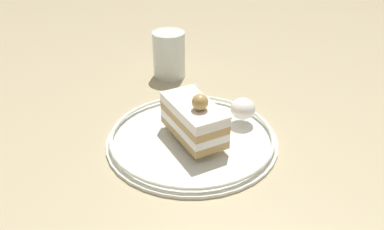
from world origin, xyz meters
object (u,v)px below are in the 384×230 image
fork (197,100)px  cake_slice (194,119)px  whipped_cream_dollop (243,109)px  dessert_plate (192,137)px  drink_glass_near (169,57)px

fork → cake_slice: bearing=114.8°
whipped_cream_dollop → fork: (0.08, -0.01, -0.01)m
cake_slice → fork: (0.04, -0.09, -0.02)m
cake_slice → whipped_cream_dollop: bearing=-119.7°
dessert_plate → cake_slice: (-0.00, 0.00, 0.03)m
dessert_plate → whipped_cream_dollop: (-0.05, -0.07, 0.02)m
dessert_plate → whipped_cream_dollop: 0.09m
dessert_plate → fork: bearing=-66.9°
cake_slice → whipped_cream_dollop: size_ratio=3.20×
drink_glass_near → dessert_plate: bearing=129.0°
fork → drink_glass_near: (0.11, -0.09, 0.02)m
fork → drink_glass_near: bearing=-40.2°
whipped_cream_dollop → fork: whipped_cream_dollop is taller
cake_slice → whipped_cream_dollop: cake_slice is taller
cake_slice → drink_glass_near: same height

